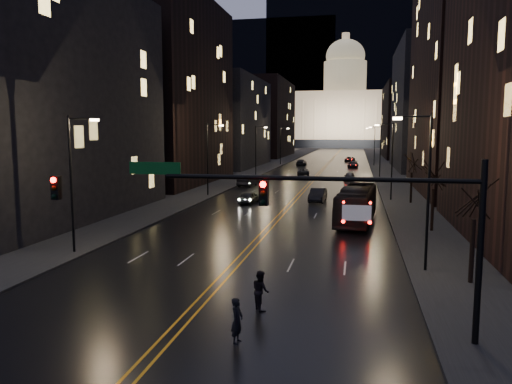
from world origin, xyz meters
The scene contains 37 objects.
ground centered at (0.00, 0.00, 0.00)m, with size 900.00×900.00×0.00m, color black.
road centered at (0.00, 130.00, 0.01)m, with size 20.00×320.00×0.02m, color black.
sidewalk_left centered at (-14.00, 130.00, 0.08)m, with size 8.00×320.00×0.16m, color black.
sidewalk_right centered at (14.00, 130.00, 0.08)m, with size 8.00×320.00×0.16m, color black.
center_line centered at (0.00, 130.00, 0.03)m, with size 0.62×320.00×0.01m, color orange.
building_left_near centered at (-21.00, 22.00, 11.00)m, with size 12.00×28.00×22.00m, color black.
building_left_mid centered at (-21.00, 54.00, 14.00)m, with size 12.00×30.00×28.00m, color black.
building_left_far centered at (-21.00, 92.00, 10.00)m, with size 12.00×34.00×20.00m, color black.
building_left_dist centered at (-21.00, 140.00, 12.00)m, with size 12.00×40.00×24.00m, color black.
building_right_tall centered at (21.00, 50.00, 19.00)m, with size 12.00×30.00×38.00m, color black.
building_right_mid centered at (21.00, 92.00, 13.00)m, with size 12.00×34.00×26.00m, color black.
building_right_dist centered at (21.00, 140.00, 11.00)m, with size 12.00×40.00×22.00m, color black.
mountain_ridge centered at (40.00, 380.00, 65.00)m, with size 520.00×60.00×130.00m, color black.
capitol centered at (0.00, 250.00, 17.15)m, with size 90.00×50.00×58.50m.
traffic_signal centered at (5.91, 0.00, 5.10)m, with size 17.29×0.45×7.00m.
streetlamp_right_near centered at (10.81, 10.00, 5.08)m, with size 2.13×0.25×9.00m.
streetlamp_left_near centered at (-10.81, 10.00, 5.08)m, with size 2.13×0.25×9.00m.
streetlamp_right_mid centered at (10.81, 40.00, 5.08)m, with size 2.13×0.25×9.00m.
streetlamp_left_mid centered at (-10.81, 40.00, 5.08)m, with size 2.13×0.25×9.00m.
streetlamp_right_far centered at (10.81, 70.00, 5.08)m, with size 2.13×0.25×9.00m.
streetlamp_left_far centered at (-10.81, 70.00, 5.08)m, with size 2.13×0.25×9.00m.
streetlamp_right_dist centered at (10.81, 100.00, 5.08)m, with size 2.13×0.25×9.00m.
streetlamp_left_dist centered at (-10.81, 100.00, 5.08)m, with size 2.13×0.25×9.00m.
tree_right_near centered at (13.00, 8.00, 4.53)m, with size 2.40×2.40×6.65m.
tree_right_mid centered at (13.00, 22.00, 4.53)m, with size 2.40×2.40×6.65m.
tree_right_far centered at (13.00, 38.00, 4.53)m, with size 2.40×2.40×6.65m.
bus centered at (7.12, 25.38, 1.59)m, with size 2.68×11.45×3.19m, color black.
oncoming_car_a centered at (-4.69, 34.86, 0.71)m, with size 1.67×4.14×1.41m, color black.
oncoming_car_b centered at (-8.50, 51.89, 0.85)m, with size 1.79×5.15×1.70m, color black.
oncoming_car_c centered at (-2.50, 72.12, 0.64)m, with size 2.12×4.61×1.28m, color black.
oncoming_car_d centered at (-5.72, 97.76, 0.77)m, with size 2.14×5.27×1.53m, color black.
receding_car_a centered at (2.77, 37.68, 0.78)m, with size 1.64×4.71×1.55m, color black.
receding_car_b centered at (5.92, 63.22, 0.71)m, with size 1.68×4.16×1.42m, color black.
receding_car_c centered at (6.27, 92.97, 0.73)m, with size 2.06×5.06×1.47m, color black.
receding_car_d centered at (5.24, 114.75, 0.70)m, with size 2.31×5.02×1.39m, color black.
pedestrian_a centered at (2.74, -1.38, 0.88)m, with size 0.64×0.42×1.76m, color black.
pedestrian_b centered at (2.94, 2.29, 0.90)m, with size 0.88×0.48×1.81m, color black.
Camera 1 is at (7.03, -18.97, 7.98)m, focal length 35.00 mm.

